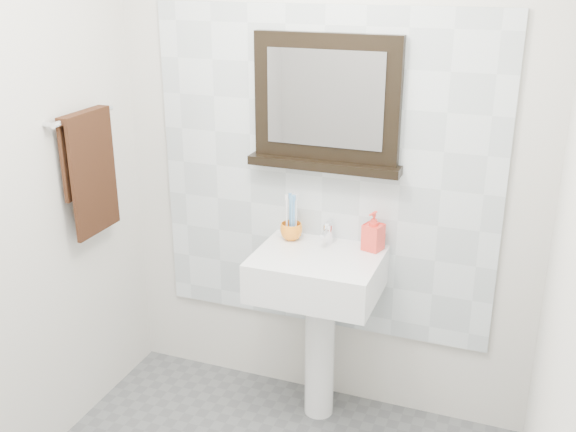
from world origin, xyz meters
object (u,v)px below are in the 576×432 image
at_px(toothbrush_cup, 291,231).
at_px(soap_dispenser, 373,231).
at_px(framed_mirror, 326,106).
at_px(hand_towel, 89,163).
at_px(pedestal_sink, 318,291).

height_order(toothbrush_cup, soap_dispenser, soap_dispenser).
distance_m(toothbrush_cup, soap_dispenser, 0.39).
xyz_separation_m(framed_mirror, hand_towel, (-0.96, -0.41, -0.25)).
relative_size(pedestal_sink, hand_towel, 1.75).
bearing_deg(pedestal_sink, hand_towel, -167.48).
bearing_deg(pedestal_sink, toothbrush_cup, 145.94).
bearing_deg(hand_towel, soap_dispenser, 16.36).
distance_m(pedestal_sink, framed_mirror, 0.83).
distance_m(toothbrush_cup, hand_towel, 0.95).
height_order(pedestal_sink, soap_dispenser, soap_dispenser).
relative_size(toothbrush_cup, hand_towel, 0.19).
relative_size(pedestal_sink, soap_dispenser, 5.38).
height_order(pedestal_sink, framed_mirror, framed_mirror).
bearing_deg(framed_mirror, toothbrush_cup, -152.14).
distance_m(framed_mirror, hand_towel, 1.07).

